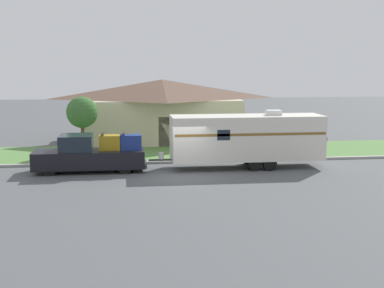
# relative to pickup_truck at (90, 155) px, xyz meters

# --- Properties ---
(ground_plane) EXTENTS (120.00, 120.00, 0.00)m
(ground_plane) POSITION_rel_pickup_truck_xyz_m (4.93, -1.90, -0.92)
(ground_plane) COLOR #515456
(curb_strip) EXTENTS (80.00, 0.30, 0.14)m
(curb_strip) POSITION_rel_pickup_truck_xyz_m (4.93, 1.85, -0.85)
(curb_strip) COLOR #999993
(curb_strip) RESTS_ON ground_plane
(lawn_strip) EXTENTS (80.00, 7.00, 0.03)m
(lawn_strip) POSITION_rel_pickup_truck_xyz_m (4.93, 5.50, -0.90)
(lawn_strip) COLOR #568442
(lawn_strip) RESTS_ON ground_plane
(house_across_street) EXTENTS (12.06, 7.28, 4.59)m
(house_across_street) POSITION_rel_pickup_truck_xyz_m (4.72, 11.20, 1.45)
(house_across_street) COLOR beige
(house_across_street) RESTS_ON ground_plane
(pickup_truck) EXTENTS (6.04, 2.02, 2.09)m
(pickup_truck) POSITION_rel_pickup_truck_xyz_m (0.00, 0.00, 0.00)
(pickup_truck) COLOR black
(pickup_truck) RESTS_ON ground_plane
(travel_trailer) EXTENTS (9.72, 2.28, 3.22)m
(travel_trailer) POSITION_rel_pickup_truck_xyz_m (8.65, -0.00, 0.79)
(travel_trailer) COLOR black
(travel_trailer) RESTS_ON ground_plane
(mailbox) EXTENTS (0.48, 0.20, 1.22)m
(mailbox) POSITION_rel_pickup_truck_xyz_m (14.15, 2.71, 0.02)
(mailbox) COLOR brown
(mailbox) RESTS_ON ground_plane
(tree_in_yard) EXTENTS (2.01, 2.01, 3.72)m
(tree_in_yard) POSITION_rel_pickup_truck_xyz_m (-0.79, 5.65, 1.77)
(tree_in_yard) COLOR brown
(tree_in_yard) RESTS_ON ground_plane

